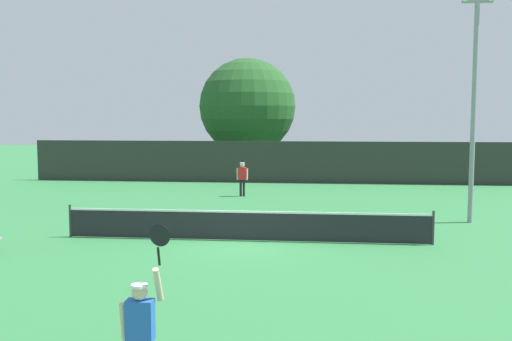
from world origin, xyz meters
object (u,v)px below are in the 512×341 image
parked_car_far (379,162)px  tennis_ball (246,237)px  player_receiving (242,176)px  parked_car_mid (321,163)px  light_pole (474,95)px  large_tree (247,107)px  parked_car_near (240,160)px  player_serving (141,322)px

parked_car_far → tennis_ball: bearing=-101.2°
player_receiving → parked_car_mid: (4.01, 11.61, -0.26)m
light_pole → large_tree: size_ratio=1.04×
tennis_ball → parked_car_near: parked_car_near is taller
large_tree → parked_car_far: (9.32, 1.48, -3.92)m
player_receiving → large_tree: large_tree is taller
player_serving → parked_car_mid: bearing=85.0°
tennis_ball → large_tree: (-2.52, 21.55, 4.66)m
large_tree → parked_car_far: bearing=9.0°
large_tree → parked_car_near: bearing=110.8°
parked_car_near → light_pole: bearing=-56.0°
parked_car_far → light_pole: bearing=-81.1°
large_tree → parked_car_far: size_ratio=1.85×
tennis_ball → light_pole: bearing=24.6°
player_receiving → tennis_ball: size_ratio=24.81×
parked_car_near → tennis_ball: bearing=-77.5°
parked_car_near → parked_car_far: 10.17m
large_tree → parked_car_far: 10.22m
large_tree → parked_car_near: 4.56m
large_tree → parked_car_near: (-0.82, 2.17, -3.92)m
player_serving → parked_car_far: size_ratio=0.56×
parked_car_mid → parked_car_near: bearing=161.6°
player_receiving → parked_car_near: parked_car_near is taller
player_serving → parked_car_mid: player_serving is taller
large_tree → tennis_ball: bearing=-83.3°
player_receiving → parked_car_far: parked_car_far is taller
player_serving → tennis_ball: bearing=88.9°
tennis_ball → parked_car_mid: (2.61, 21.47, 0.74)m
parked_car_far → parked_car_near: bearing=-178.7°
parked_car_mid → player_receiving: bearing=-106.7°
tennis_ball → parked_car_near: size_ratio=0.02×
parked_car_near → parked_car_mid: 6.37m
tennis_ball → parked_car_far: parked_car_far is taller
tennis_ball → parked_car_mid: bearing=83.1°
parked_car_mid → light_pole: bearing=-70.7°
light_pole → parked_car_mid: light_pole is taller
player_receiving → tennis_ball: player_receiving is taller
light_pole → parked_car_near: (-11.37, 20.06, -3.99)m
parked_car_mid → parked_car_far: (4.19, 1.56, 0.00)m
tennis_ball → large_tree: bearing=96.7°
player_receiving → parked_car_far: size_ratio=0.39×
parked_car_mid → player_serving: bearing=-92.7°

